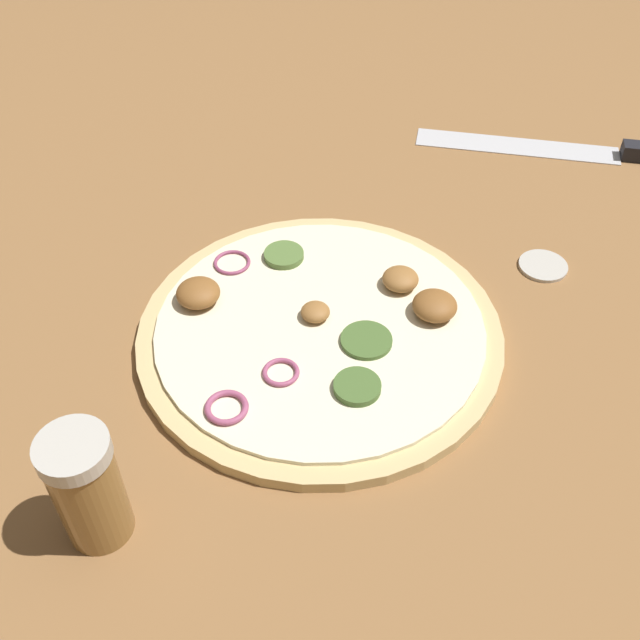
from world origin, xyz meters
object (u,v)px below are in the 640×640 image
knife (611,151)px  pizza (320,330)px  loose_cap (543,264)px  spice_jar (87,488)px

knife → pizza: bearing=51.8°
pizza → loose_cap: pizza is taller
pizza → spice_jar: spice_jar is taller
pizza → spice_jar: 0.24m
loose_cap → pizza: bearing=39.3°
knife → loose_cap: 0.23m
pizza → knife: 0.43m
spice_jar → loose_cap: 0.46m
spice_jar → loose_cap: size_ratio=2.07×
pizza → knife: size_ratio=0.94×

